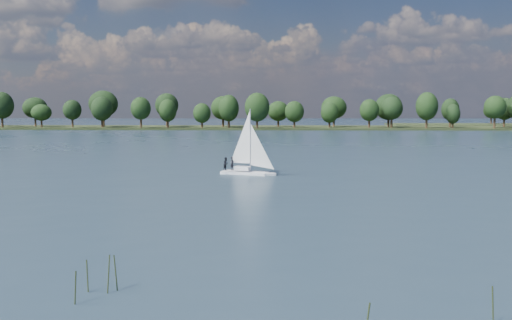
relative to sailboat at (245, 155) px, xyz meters
The scene contains 5 objects.
ground 57.76m from the sailboat, 78.39° to the left, with size 700.00×700.00×0.00m, color #233342.
far_shore 168.94m from the sailboat, 86.06° to the left, with size 660.00×40.00×1.50m, color black.
sailboat is the anchor object (origin of this frame).
treeline 164.53m from the sailboat, 88.15° to the left, with size 562.29×73.77×18.93m.
reeds 54.13m from the sailboat, 78.22° to the right, with size 60.18×12.95×2.15m.
Camera 1 is at (-7.67, -30.04, 8.59)m, focal length 40.00 mm.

